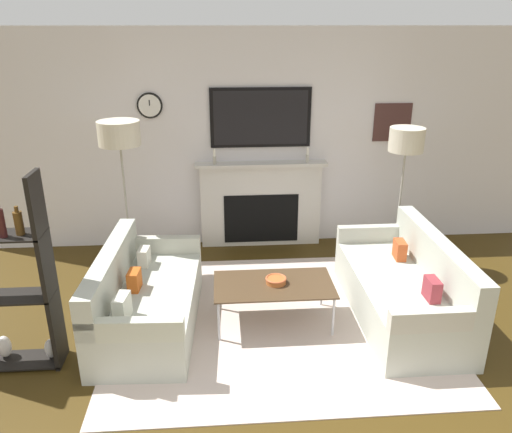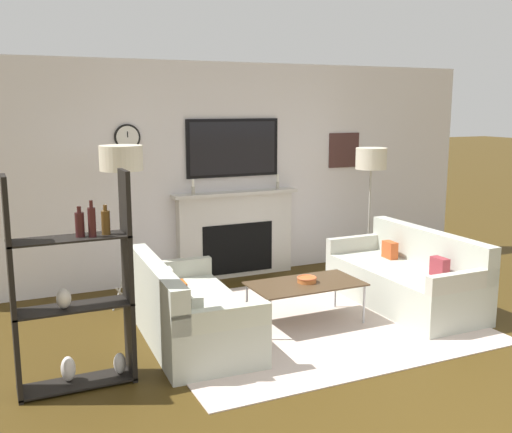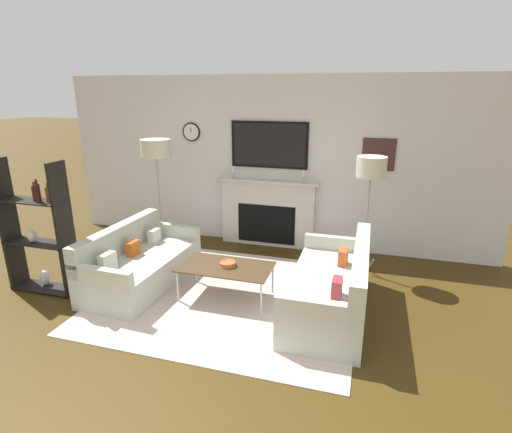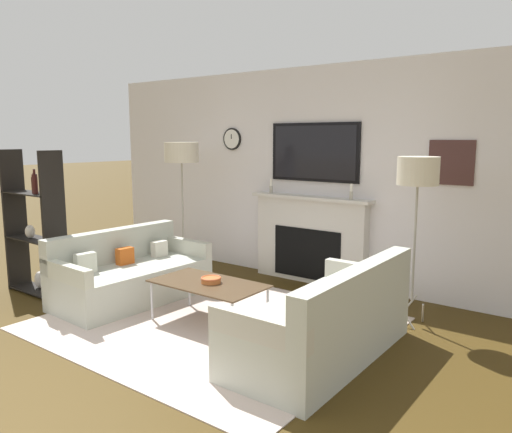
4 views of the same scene
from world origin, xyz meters
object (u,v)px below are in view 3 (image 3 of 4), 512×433
at_px(couch_right, 332,289).
at_px(shelf_unit, 39,234).
at_px(coffee_table, 226,268).
at_px(decorative_bowl, 228,263).
at_px(couch_left, 139,265).
at_px(floor_lamp_left, 156,149).
at_px(floor_lamp_right, 371,169).

bearing_deg(couch_right, shelf_unit, -172.26).
bearing_deg(coffee_table, shelf_unit, -168.60).
xyz_separation_m(coffee_table, decorative_bowl, (0.02, 0.02, 0.06)).
height_order(couch_left, coffee_table, couch_left).
bearing_deg(floor_lamp_left, shelf_unit, -114.44).
bearing_deg(couch_left, coffee_table, -1.21).
relative_size(coffee_table, floor_lamp_left, 0.64).
xyz_separation_m(couch_left, floor_lamp_right, (2.83, 1.17, 1.22)).
relative_size(floor_lamp_left, floor_lamp_right, 1.07).
distance_m(couch_left, decorative_bowl, 1.26).
xyz_separation_m(floor_lamp_left, shelf_unit, (-0.75, -1.66, -0.85)).
relative_size(couch_left, shelf_unit, 1.03).
relative_size(floor_lamp_left, shelf_unit, 1.05).
distance_m(floor_lamp_left, floor_lamp_right, 3.14).
bearing_deg(decorative_bowl, floor_lamp_left, 142.86).
distance_m(couch_right, shelf_unit, 3.64).
bearing_deg(floor_lamp_right, couch_right, -104.99).
distance_m(decorative_bowl, floor_lamp_left, 2.27).
bearing_deg(decorative_bowl, floor_lamp_right, 36.79).
bearing_deg(couch_left, shelf_unit, -155.42).
bearing_deg(couch_left, floor_lamp_left, 104.95).
relative_size(couch_right, decorative_bowl, 9.21).
xyz_separation_m(couch_right, shelf_unit, (-3.58, -0.49, 0.47)).
distance_m(couch_left, floor_lamp_right, 3.29).
bearing_deg(shelf_unit, floor_lamp_right, 23.08).
height_order(coffee_table, floor_lamp_left, floor_lamp_left).
bearing_deg(floor_lamp_right, couch_left, -157.50).
distance_m(coffee_table, decorative_bowl, 0.06).
distance_m(couch_right, floor_lamp_right, 1.71).
bearing_deg(couch_right, coffee_table, -178.91).
distance_m(floor_lamp_right, shelf_unit, 4.29).
xyz_separation_m(couch_right, decorative_bowl, (-1.27, -0.01, 0.17)).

